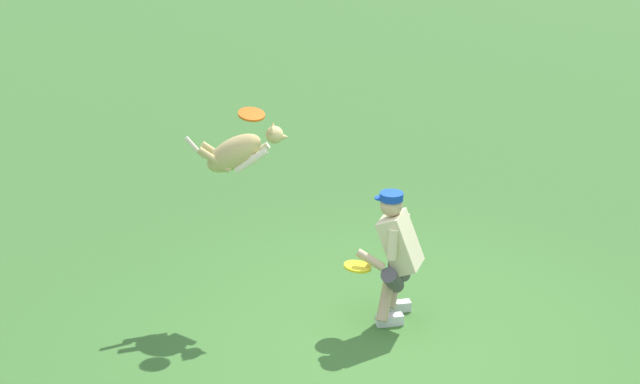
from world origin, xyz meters
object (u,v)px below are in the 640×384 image
object	(u,v)px
frisbee_flying	(251,114)
frisbee_held	(358,267)
person	(396,253)
dog	(239,152)

from	to	relation	value
frisbee_flying	frisbee_held	world-z (taller)	frisbee_flying
person	frisbee_flying	world-z (taller)	frisbee_flying
person	dog	distance (m)	1.79
dog	frisbee_held	size ratio (longest dim) A/B	3.77
frisbee_held	frisbee_flying	bearing A→B (deg)	-41.14
frisbee_flying	frisbee_held	distance (m)	1.74
dog	frisbee_flying	distance (m)	0.42
frisbee_flying	frisbee_held	size ratio (longest dim) A/B	0.97
frisbee_held	dog	bearing A→B (deg)	-40.19
dog	frisbee_held	bearing A→B (deg)	-25.63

